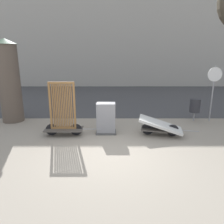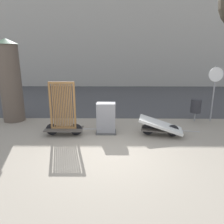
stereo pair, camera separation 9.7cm
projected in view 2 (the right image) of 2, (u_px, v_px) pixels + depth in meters
The scene contains 9 objects.
ground_plane at pixel (111, 155), 6.74m from camera, with size 60.00×60.00×0.00m, color gray.
road_strip at pixel (113, 97), 15.29m from camera, with size 56.00×10.10×0.01m.
building_facade at pixel (114, 34), 20.83m from camera, with size 48.00×4.00×9.48m.
bike_cart_with_bedframe at pixel (63, 116), 8.15m from camera, with size 2.12×0.63×2.04m.
bike_cart_with_mattress at pixel (161, 126), 8.20m from camera, with size 2.25×1.09×0.70m.
utility_cabinet at pixel (106, 119), 8.39m from camera, with size 0.77×0.50×1.21m.
trash_bin at pixel (196, 106), 9.85m from camera, with size 0.46×0.46×1.01m.
sign_post at pixel (215, 85), 9.58m from camera, with size 0.62×0.06×2.48m.
advertising_column at pixel (10, 81), 9.65m from camera, with size 1.05×1.05×3.63m.
Camera 2 is at (0.10, -6.15, 3.06)m, focal length 35.00 mm.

